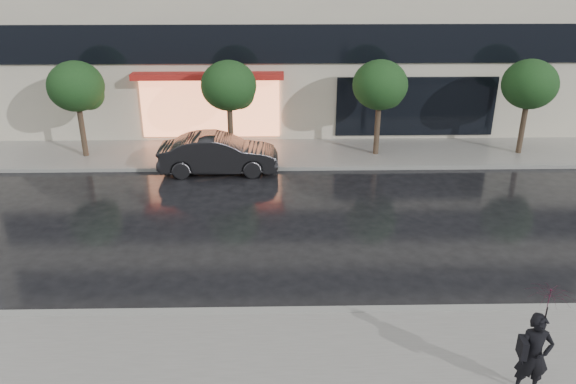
{
  "coord_description": "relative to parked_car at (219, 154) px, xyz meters",
  "views": [
    {
      "loc": [
        -1.1,
        -12.02,
        7.93
      ],
      "look_at": [
        -0.8,
        3.06,
        1.4
      ],
      "focal_mm": 35.0,
      "sensor_mm": 36.0,
      "label": 1
    }
  ],
  "objects": [
    {
      "name": "curb_far",
      "position": [
        3.34,
        0.2,
        -0.68
      ],
      "size": [
        60.0,
        0.25,
        0.14
      ],
      "primitive_type": "cube",
      "color": "gray",
      "rests_on": "ground"
    },
    {
      "name": "tree_mid_west",
      "position": [
        0.4,
        1.73,
        2.18
      ],
      "size": [
        2.2,
        2.2,
        3.99
      ],
      "color": "#33261C",
      "rests_on": "ground"
    },
    {
      "name": "pedestrian_with_umbrella",
      "position": [
        7.02,
        -12.05,
        0.84
      ],
      "size": [
        0.93,
        0.94,
        2.35
      ],
      "rotation": [
        0.0,
        0.0,
        -0.1
      ],
      "color": "black",
      "rests_on": "sidewalk_near"
    },
    {
      "name": "ground",
      "position": [
        3.34,
        -8.3,
        -0.75
      ],
      "size": [
        120.0,
        120.0,
        0.0
      ],
      "primitive_type": "plane",
      "color": "black",
      "rests_on": "ground"
    },
    {
      "name": "curb_near",
      "position": [
        3.34,
        -9.3,
        -0.68
      ],
      "size": [
        60.0,
        0.25,
        0.14
      ],
      "primitive_type": "cube",
      "color": "gray",
      "rests_on": "ground"
    },
    {
      "name": "parked_car",
      "position": [
        0.0,
        0.0,
        0.0
      ],
      "size": [
        4.55,
        1.65,
        1.49
      ],
      "primitive_type": "imported",
      "rotation": [
        0.0,
        0.0,
        1.59
      ],
      "color": "black",
      "rests_on": "ground"
    },
    {
      "name": "tree_mid_east",
      "position": [
        6.4,
        1.73,
        2.18
      ],
      "size": [
        2.2,
        2.2,
        3.99
      ],
      "color": "#33261C",
      "rests_on": "ground"
    },
    {
      "name": "sidewalk_far",
      "position": [
        3.34,
        1.95,
        -0.69
      ],
      "size": [
        60.0,
        3.5,
        0.12
      ],
      "primitive_type": "cube",
      "color": "slate",
      "rests_on": "ground"
    },
    {
      "name": "sidewalk_near",
      "position": [
        3.34,
        -11.55,
        -0.69
      ],
      "size": [
        60.0,
        4.5,
        0.12
      ],
      "primitive_type": "cube",
      "color": "slate",
      "rests_on": "ground"
    },
    {
      "name": "tree_far_east",
      "position": [
        12.4,
        1.73,
        2.18
      ],
      "size": [
        2.2,
        2.2,
        3.99
      ],
      "color": "#33261C",
      "rests_on": "ground"
    },
    {
      "name": "tree_far_west",
      "position": [
        -5.6,
        1.73,
        2.18
      ],
      "size": [
        2.2,
        2.2,
        3.99
      ],
      "color": "#33261C",
      "rests_on": "ground"
    }
  ]
}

